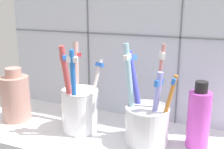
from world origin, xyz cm
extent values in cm
cube|color=silver|center=(0.00, 0.00, 1.00)|extent=(64.00, 22.00, 2.00)
cube|color=silver|center=(0.00, 12.00, 22.50)|extent=(64.00, 2.00, 45.00)
cube|color=slate|center=(-10.67, 10.90, 22.50)|extent=(0.30, 0.20, 45.00)
cube|color=slate|center=(10.67, 10.90, 22.50)|extent=(0.30, 0.20, 45.00)
cube|color=slate|center=(0.00, 10.90, 21.04)|extent=(64.00, 0.20, 0.30)
cylinder|color=white|center=(-7.16, 0.07, 6.30)|extent=(7.61, 7.61, 8.59)
torus|color=silver|center=(-7.16, 0.07, 10.59)|extent=(7.73, 7.73, 0.50)
cylinder|color=#DF6262|center=(-8.55, -1.55, 10.41)|extent=(2.93, 3.34, 16.17)
cube|color=white|center=(-9.15, -2.28, 16.24)|extent=(2.09, 1.91, 1.11)
cylinder|color=silver|center=(-5.80, 3.36, 9.30)|extent=(2.78, 5.73, 14.05)
cube|color=blue|center=(-5.06, 5.29, 15.11)|extent=(2.20, 1.61, 1.05)
cylinder|color=#CC4A4A|center=(-8.17, -2.45, 11.31)|extent=(2.84, 3.27, 17.95)
cube|color=blue|center=(-8.65, -3.09, 18.07)|extent=(2.13, 1.90, 0.94)
cylinder|color=#C49A94|center=(-9.85, 3.48, 11.07)|extent=(2.98, 4.60, 17.56)
cube|color=#E5333F|center=(-10.35, 4.51, 16.98)|extent=(2.53, 1.93, 0.98)
cylinder|color=blue|center=(-6.59, -3.12, 11.06)|extent=(1.60, 2.44, 17.40)
cube|color=white|center=(-6.42, -3.61, 17.90)|extent=(2.28, 1.55, 1.02)
cylinder|color=silver|center=(7.16, 0.07, 5.52)|extent=(8.26, 8.26, 7.05)
torus|color=silver|center=(7.16, 0.07, 9.05)|extent=(8.35, 8.35, 0.50)
cylinder|color=orange|center=(10.77, -0.88, 9.28)|extent=(3.71, 0.92, 13.92)
cube|color=blue|center=(11.97, -0.94, 15.20)|extent=(0.91, 1.90, 1.15)
cylinder|color=#989CF2|center=(8.82, -0.71, 9.41)|extent=(2.68, 1.72, 14.12)
cube|color=blue|center=(9.29, -0.85, 14.50)|extent=(1.38, 2.21, 1.19)
cylinder|color=#CF8181|center=(8.51, 1.33, 11.66)|extent=(2.61, 1.83, 18.59)
cube|color=white|center=(9.11, 1.65, 18.83)|extent=(1.55, 2.04, 1.25)
cylinder|color=#4C52D1|center=(4.39, 2.06, 10.71)|extent=(5.48, 3.50, 16.90)
cube|color=blue|center=(2.77, 2.89, 17.65)|extent=(2.12, 2.75, 1.20)
cylinder|color=#9ACADF|center=(3.81, 0.07, 11.66)|extent=(3.18, 1.12, 18.64)
cube|color=white|center=(3.07, 0.05, 18.43)|extent=(0.88, 2.48, 0.99)
cylinder|color=tan|center=(-23.12, -1.03, 7.03)|extent=(6.31, 6.31, 10.07)
cylinder|color=tan|center=(-23.12, -1.03, 13.07)|extent=(3.44, 3.44, 2.00)
cylinder|color=#D34BC9|center=(16.24, 2.07, 7.34)|extent=(4.12, 4.12, 10.69)
cylinder|color=black|center=(16.24, 2.07, 13.69)|extent=(2.27, 2.27, 2.00)
camera|label=1|loc=(19.51, -46.43, 28.41)|focal=44.06mm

